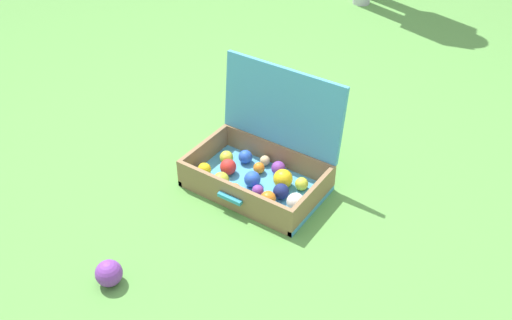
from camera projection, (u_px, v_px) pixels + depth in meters
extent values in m
plane|color=#569342|center=(240.00, 192.00, 2.43)|extent=(16.00, 16.00, 0.00)
cube|color=#4799C6|center=(256.00, 185.00, 2.44)|extent=(0.56, 0.35, 0.03)
cube|color=olive|center=(205.00, 154.00, 2.53)|extent=(0.02, 0.35, 0.13)
cube|color=olive|center=(313.00, 199.00, 2.29)|extent=(0.02, 0.35, 0.13)
cube|color=olive|center=(233.00, 197.00, 2.30)|extent=(0.53, 0.02, 0.13)
cube|color=olive|center=(277.00, 156.00, 2.52)|extent=(0.53, 0.02, 0.13)
cube|color=#4799C6|center=(282.00, 107.00, 2.39)|extent=(0.56, 0.06, 0.35)
cube|color=teal|center=(230.00, 198.00, 2.28)|extent=(0.11, 0.02, 0.02)
sphere|color=purple|center=(278.00, 168.00, 2.47)|extent=(0.06, 0.06, 0.06)
sphere|color=orange|center=(268.00, 199.00, 2.30)|extent=(0.06, 0.06, 0.06)
sphere|color=#CCDB38|center=(302.00, 184.00, 2.39)|extent=(0.06, 0.06, 0.06)
sphere|color=purple|center=(257.00, 191.00, 2.35)|extent=(0.05, 0.05, 0.05)
sphere|color=navy|center=(281.00, 191.00, 2.34)|extent=(0.07, 0.07, 0.07)
sphere|color=red|center=(228.00, 167.00, 2.46)|extent=(0.07, 0.07, 0.07)
sphere|color=blue|center=(245.00, 157.00, 2.53)|extent=(0.06, 0.06, 0.06)
sphere|color=orange|center=(234.00, 190.00, 2.35)|extent=(0.06, 0.06, 0.06)
sphere|color=white|center=(296.00, 202.00, 2.28)|extent=(0.07, 0.07, 0.07)
sphere|color=#CCDB38|center=(221.00, 180.00, 2.40)|extent=(0.07, 0.07, 0.07)
sphere|color=yellow|center=(204.00, 170.00, 2.46)|extent=(0.06, 0.06, 0.06)
sphere|color=yellow|center=(283.00, 179.00, 2.39)|extent=(0.08, 0.08, 0.08)
sphere|color=orange|center=(259.00, 168.00, 2.48)|extent=(0.05, 0.05, 0.05)
sphere|color=blue|center=(252.00, 179.00, 2.40)|extent=(0.07, 0.07, 0.07)
sphere|color=#CCDB38|center=(226.00, 157.00, 2.53)|extent=(0.06, 0.06, 0.06)
sphere|color=#D1B784|center=(264.00, 160.00, 2.52)|extent=(0.05, 0.05, 0.05)
sphere|color=purple|center=(109.00, 273.00, 2.00)|extent=(0.10, 0.10, 0.10)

